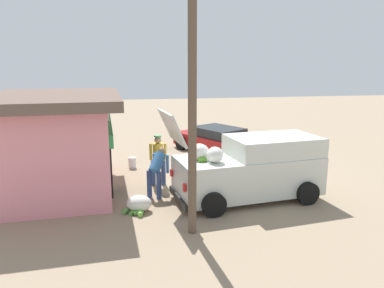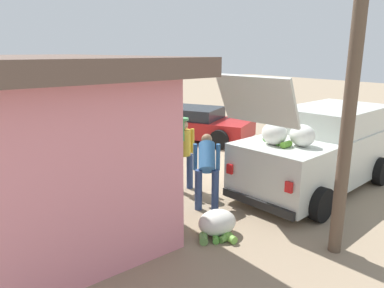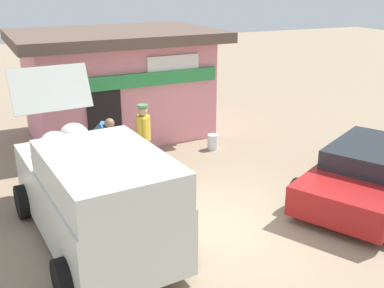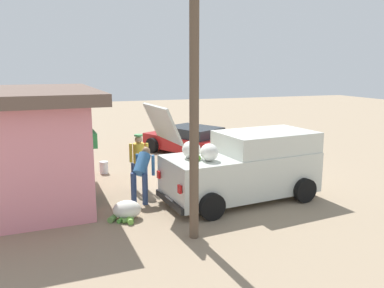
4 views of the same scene
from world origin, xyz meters
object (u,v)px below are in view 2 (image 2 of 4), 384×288
Objects in this scene: storefront_bar at (29,141)px; delivery_van at (318,149)px; parked_sedan at (190,123)px; vendor_standing at (183,149)px; paint_bucket at (111,164)px; unloaded_banana_pile at (217,224)px; customer_bending at (207,165)px.

storefront_bar is 6.20m from delivery_van.
parked_sedan is 2.81× the size of vendor_standing.
vendor_standing is at bearing -160.08° from paint_bucket.
paint_bucket is (4.38, 0.04, 0.00)m from unloaded_banana_pile.
parked_sedan is at bearing -32.69° from customer_bending.
vendor_standing is 1.15× the size of customer_bending.
unloaded_banana_pile is (-0.40, 3.40, -0.74)m from delivery_van.
parked_sedan is 4.40m from paint_bucket.
customer_bending is (-5.14, 3.30, 0.33)m from parked_sedan.
storefront_bar is 3.40m from customer_bending.
storefront_bar is at bearing 121.17° from parked_sedan.
delivery_van reaches higher than unloaded_banana_pile.
unloaded_banana_pile is (-2.14, 0.77, -0.77)m from vendor_standing.
paint_bucket is (1.99, -2.39, -1.39)m from storefront_bar.
unloaded_banana_pile is at bearing 147.79° from parked_sedan.
delivery_van is at bearing -123.42° from vendor_standing.
delivery_van reaches higher than parked_sedan.
storefront_bar is 7.50m from parked_sedan.
paint_bucket is at bearing 0.56° from unloaded_banana_pile.
storefront_bar is 4.00× the size of customer_bending.
delivery_van is 2.85× the size of vendor_standing.
storefront_bar is at bearing 85.63° from vendor_standing.
parked_sedan is at bearing -64.97° from paint_bucket.
delivery_van is 5.32m from paint_bucket.
vendor_standing is at bearing 142.31° from parked_sedan.
parked_sedan is at bearing -32.21° from unloaded_banana_pile.
parked_sedan is 11.43× the size of paint_bucket.
delivery_van reaches higher than customer_bending.
storefront_bar is at bearing 67.06° from customer_bending.
vendor_standing is 4.06× the size of paint_bucket.
paint_bucket is (3.98, 3.45, -0.74)m from delivery_van.
customer_bending is at bearing -168.44° from paint_bucket.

